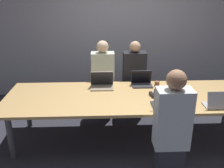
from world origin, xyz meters
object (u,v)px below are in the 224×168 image
Objects in this scene: stapler at (152,95)px; person_far_midleft at (103,80)px; person_far_center at (134,80)px; cup_far_center at (157,84)px; laptop_near_right at (218,103)px; laptop_far_center at (142,81)px; laptop_far_midleft at (102,83)px; person_near_midright at (172,129)px; laptop_near_midright at (166,102)px.

person_far_midleft is at bearing 115.08° from stapler.
person_far_center is 17.69× the size of cup_far_center.
stapler is at bearing -27.21° from laptop_near_right.
laptop_far_center reaches higher than cup_far_center.
person_far_midleft is 1.01× the size of person_far_center.
cup_far_center is at bearing 1.78° from laptop_far_midleft.
laptop_far_midleft reaches higher than cup_far_center.
cup_far_center is 0.45m from stapler.
person_far_center is at bearing -82.78° from person_near_midright.
person_near_midright is at bearing 31.33° from laptop_near_right.
laptop_far_midleft is 1.10× the size of laptop_far_center.
person_near_midright is 1.02× the size of person_far_center.
person_far_midleft is at bearing 152.54° from cup_far_center.
person_far_center is (-0.94, 1.29, -0.13)m from laptop_near_right.
cup_far_center is (0.87, -0.45, 0.09)m from person_far_midleft.
laptop_near_right is 0.90× the size of laptop_near_midright.
laptop_far_midleft is (-0.84, 0.77, -0.00)m from laptop_near_midright.
person_near_midright reaches higher than stapler.
person_near_midright is at bearing 85.13° from laptop_near_midright.
person_near_midright is at bearing -94.22° from cup_far_center.
person_far_center is (-0.07, 0.42, -0.14)m from laptop_far_center.
person_far_center is at bearing 40.60° from laptop_far_midleft.
laptop_far_center is 0.24× the size of person_far_center.
laptop_near_midright is at bearing -56.83° from person_far_midleft.
person_far_midleft is 17.92× the size of cup_far_center.
cup_far_center is at bearing -56.25° from person_far_center.
laptop_near_right is 1.23m from laptop_far_center.
person_far_midleft is at bearing -65.60° from person_near_midright.
laptop_near_right is at bearing -54.04° from person_far_center.
laptop_near_right is at bearing -40.50° from person_far_midleft.
stapler is at bearing -110.64° from cup_far_center.
laptop_far_center is at bearing 6.31° from laptop_far_midleft.
person_near_midright reaches higher than laptop_far_midleft.
person_far_center is at bearing -78.44° from laptop_near_midright.
person_near_midright reaches higher than person_far_center.
stapler is (-0.11, 0.38, -0.05)m from laptop_near_midright.
person_near_midright reaches higher than cup_far_center.
laptop_near_midright is 0.26× the size of person_far_center.
stapler is (0.15, -0.89, 0.09)m from person_far_center.
cup_far_center is at bearing -10.19° from laptop_far_center.
laptop_near_midright is 0.97× the size of laptop_far_midleft.
laptop_far_center reaches higher than stapler.
laptop_near_midright is at bearing -42.65° from laptop_far_midleft.
laptop_far_midleft is at bearing -92.25° from person_far_midleft.
person_far_center reaches higher than laptop_far_midleft.
person_near_midright is (-0.04, -0.47, -0.12)m from laptop_near_midright.
laptop_near_midright reaches higher than laptop_near_right.
cup_far_center is (0.24, -0.04, -0.03)m from laptop_far_center.
person_near_midright is (-0.72, -0.44, -0.11)m from laptop_near_right.
person_near_midright is 0.85m from stapler.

